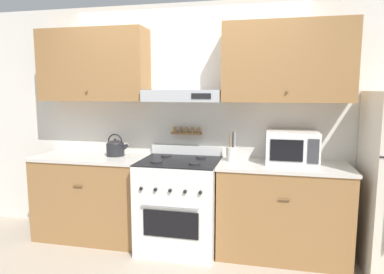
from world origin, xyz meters
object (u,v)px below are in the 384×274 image
at_px(utensil_crock, 232,153).
at_px(tea_kettle, 116,147).
at_px(stove_range, 180,204).
at_px(microwave, 292,147).

bearing_deg(utensil_crock, tea_kettle, -180.00).
xyz_separation_m(stove_range, microwave, (1.10, 0.14, 0.61)).
height_order(stove_range, microwave, microwave).
bearing_deg(tea_kettle, microwave, 0.55).
height_order(microwave, utensil_crock, microwave).
height_order(tea_kettle, microwave, microwave).
distance_m(tea_kettle, microwave, 1.85).
relative_size(tea_kettle, utensil_crock, 0.84).
xyz_separation_m(stove_range, utensil_crock, (0.52, 0.12, 0.53)).
relative_size(stove_range, tea_kettle, 4.10).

